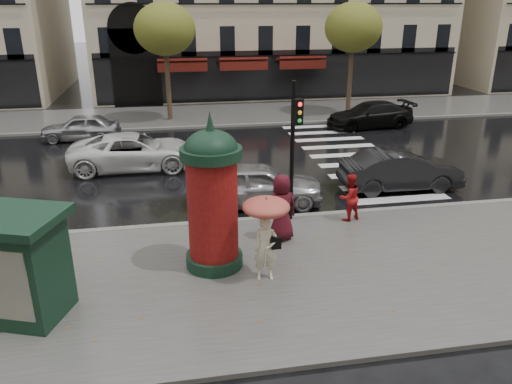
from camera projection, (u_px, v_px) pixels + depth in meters
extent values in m
plane|color=black|center=(257.00, 269.00, 13.30)|extent=(160.00, 160.00, 0.00)
cube|color=#474744|center=(261.00, 277.00, 12.82)|extent=(90.00, 7.00, 0.12)
cube|color=#474744|center=(203.00, 115.00, 30.73)|extent=(90.00, 6.00, 0.12)
cube|color=slate|center=(241.00, 221.00, 16.03)|extent=(90.00, 0.25, 0.14)
cube|color=slate|center=(207.00, 126.00, 27.97)|extent=(90.00, 0.25, 0.14)
cube|color=silver|center=(348.00, 155.00, 23.09)|extent=(3.60, 11.75, 0.01)
cylinder|color=#38281C|center=(168.00, 77.00, 28.57)|extent=(0.28, 0.28, 5.20)
ellipsoid|color=#49591C|center=(165.00, 29.00, 27.64)|extent=(3.40, 3.40, 2.89)
cylinder|color=#38281C|center=(350.00, 72.00, 30.36)|extent=(0.28, 0.28, 5.20)
ellipsoid|color=#49591C|center=(353.00, 27.00, 29.43)|extent=(3.40, 3.40, 2.89)
imported|color=beige|center=(266.00, 248.00, 12.34)|extent=(0.66, 0.48, 1.67)
cylinder|color=black|center=(266.00, 228.00, 12.14)|extent=(0.02, 0.02, 1.06)
ellipsoid|color=red|center=(266.00, 207.00, 11.94)|extent=(1.16, 1.16, 0.41)
cone|color=black|center=(266.00, 198.00, 11.85)|extent=(0.04, 0.04, 0.09)
cube|color=black|center=(276.00, 243.00, 12.26)|extent=(0.25, 0.11, 0.31)
imported|color=#B31618|center=(349.00, 197.00, 15.74)|extent=(0.89, 0.78, 1.53)
imported|color=#470E18|center=(281.00, 208.00, 14.37)|extent=(1.07, 0.81, 1.98)
cylinder|color=black|center=(215.00, 259.00, 13.22)|extent=(1.50, 1.50, 0.32)
cylinder|color=maroon|center=(213.00, 207.00, 12.69)|extent=(1.28, 1.28, 2.67)
cylinder|color=black|center=(211.00, 153.00, 12.17)|extent=(1.54, 1.54, 0.27)
ellipsoid|color=black|center=(211.00, 149.00, 12.13)|extent=(1.32, 1.32, 0.93)
cone|color=black|center=(210.00, 121.00, 11.88)|extent=(0.21, 0.21, 0.48)
cylinder|color=black|center=(292.00, 153.00, 15.30)|extent=(0.13, 0.13, 4.39)
cube|color=black|center=(298.00, 112.00, 14.63)|extent=(0.32, 0.28, 0.77)
cube|color=black|center=(20.00, 270.00, 10.78)|extent=(2.08, 1.89, 2.24)
cube|color=black|center=(10.00, 219.00, 10.34)|extent=(2.49, 2.30, 0.19)
imported|color=#A8A8AD|center=(258.00, 184.00, 17.19)|extent=(4.62, 2.22, 1.52)
imported|color=black|center=(401.00, 170.00, 18.68)|extent=(4.54, 1.65, 1.49)
imported|color=white|center=(135.00, 151.00, 20.97)|extent=(5.39, 2.50, 1.49)
imported|color=black|center=(370.00, 115.00, 27.86)|extent=(5.01, 2.36, 1.41)
imported|color=#999A9E|center=(81.00, 127.00, 25.29)|extent=(3.94, 1.70, 1.33)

